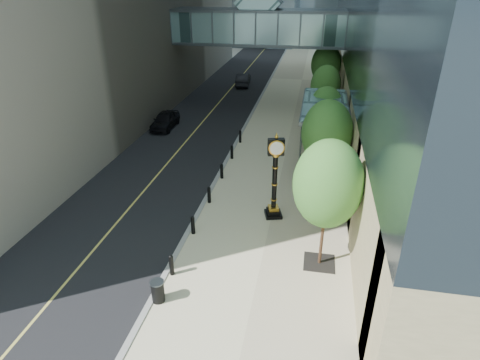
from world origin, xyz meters
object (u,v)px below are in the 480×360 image
(car_far, at_px, (243,79))
(car_near, at_px, (165,120))
(trash_bin, at_px, (158,292))
(pedestrian, at_px, (325,196))
(street_clock, at_px, (275,183))

(car_far, bearing_deg, car_near, 71.54)
(trash_bin, distance_m, pedestrian, 10.66)
(trash_bin, distance_m, car_far, 36.50)
(pedestrian, bearing_deg, car_far, -56.06)
(street_clock, distance_m, car_far, 29.97)
(street_clock, bearing_deg, pedestrian, 7.71)
(pedestrian, relative_size, car_near, 0.43)
(street_clock, relative_size, car_far, 1.07)
(trash_bin, relative_size, car_far, 0.21)
(trash_bin, relative_size, car_near, 0.22)
(street_clock, xyz_separation_m, trash_bin, (-3.78, -7.24, -1.57))
(street_clock, xyz_separation_m, car_near, (-10.80, 12.67, -1.36))
(pedestrian, bearing_deg, street_clock, 38.47)
(street_clock, height_order, trash_bin, street_clock)
(car_near, relative_size, car_far, 0.95)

